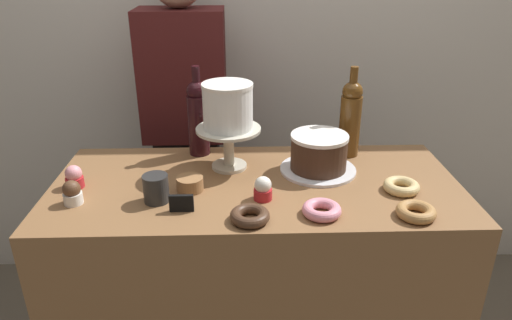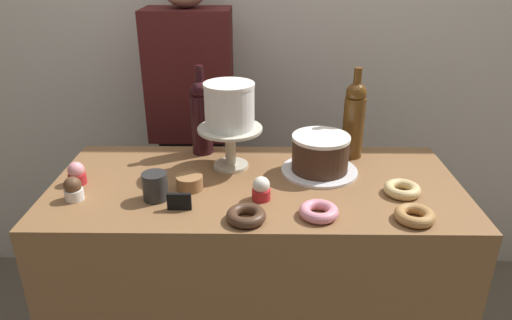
% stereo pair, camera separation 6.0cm
% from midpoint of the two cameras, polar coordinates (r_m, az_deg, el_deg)
% --- Properties ---
extents(back_wall, '(6.00, 0.05, 2.60)m').
position_cam_midpoint_polar(back_wall, '(2.25, -1.55, 16.15)').
color(back_wall, silver).
rests_on(back_wall, ground_plane).
extents(display_counter, '(1.32, 0.60, 0.93)m').
position_cam_midpoint_polar(display_counter, '(1.78, -1.01, -16.18)').
color(display_counter, brown).
rests_on(display_counter, ground_plane).
extents(cake_stand_pedestal, '(0.22, 0.22, 0.15)m').
position_cam_midpoint_polar(cake_stand_pedestal, '(1.59, -4.43, 2.32)').
color(cake_stand_pedestal, beige).
rests_on(cake_stand_pedestal, display_counter).
extents(white_layer_cake, '(0.17, 0.17, 0.15)m').
position_cam_midpoint_polar(white_layer_cake, '(1.55, -4.58, 6.55)').
color(white_layer_cake, white).
rests_on(white_layer_cake, cake_stand_pedestal).
extents(silver_serving_platter, '(0.26, 0.26, 0.01)m').
position_cam_midpoint_polar(silver_serving_platter, '(1.61, 6.45, -1.16)').
color(silver_serving_platter, white).
rests_on(silver_serving_platter, display_counter).
extents(chocolate_round_cake, '(0.19, 0.19, 0.12)m').
position_cam_midpoint_polar(chocolate_round_cake, '(1.58, 6.56, 1.00)').
color(chocolate_round_cake, '#3D2619').
rests_on(chocolate_round_cake, silver_serving_platter).
extents(wine_bottle_amber, '(0.08, 0.08, 0.33)m').
position_cam_midpoint_polar(wine_bottle_amber, '(1.70, 10.40, 5.14)').
color(wine_bottle_amber, '#5B3814').
rests_on(wine_bottle_amber, display_counter).
extents(wine_bottle_dark_red, '(0.08, 0.08, 0.33)m').
position_cam_midpoint_polar(wine_bottle_dark_red, '(1.70, -8.08, 5.29)').
color(wine_bottle_dark_red, black).
rests_on(wine_bottle_dark_red, display_counter).
extents(cupcake_strawberry, '(0.06, 0.06, 0.07)m').
position_cam_midpoint_polar(cupcake_strawberry, '(1.59, -22.25, -1.96)').
color(cupcake_strawberry, red).
rests_on(cupcake_strawberry, display_counter).
extents(cupcake_vanilla, '(0.06, 0.06, 0.07)m').
position_cam_midpoint_polar(cupcake_vanilla, '(1.41, -0.39, -3.54)').
color(cupcake_vanilla, red).
rests_on(cupcake_vanilla, display_counter).
extents(cupcake_chocolate, '(0.06, 0.06, 0.07)m').
position_cam_midpoint_polar(cupcake_chocolate, '(1.50, -22.52, -3.73)').
color(cupcake_chocolate, white).
rests_on(cupcake_chocolate, display_counter).
extents(donut_glazed, '(0.11, 0.11, 0.03)m').
position_cam_midpoint_polar(donut_glazed, '(1.52, 16.16, -3.11)').
color(donut_glazed, '#E0C17F').
rests_on(donut_glazed, display_counter).
extents(donut_chocolate, '(0.11, 0.11, 0.03)m').
position_cam_midpoint_polar(donut_chocolate, '(1.31, -2.09, -6.80)').
color(donut_chocolate, '#472D1E').
rests_on(donut_chocolate, display_counter).
extents(donut_pink, '(0.11, 0.11, 0.03)m').
position_cam_midpoint_polar(donut_pink, '(1.34, 6.70, -6.06)').
color(donut_pink, pink).
rests_on(donut_pink, display_counter).
extents(donut_maple, '(0.11, 0.11, 0.03)m').
position_cam_midpoint_polar(donut_maple, '(1.39, 17.69, -6.03)').
color(donut_maple, '#B27F47').
rests_on(donut_maple, display_counter).
extents(cookie_stack, '(0.08, 0.08, 0.04)m').
position_cam_midpoint_polar(cookie_stack, '(1.48, -9.19, -2.88)').
color(cookie_stack, olive).
rests_on(cookie_stack, display_counter).
extents(price_sign_chalkboard, '(0.07, 0.01, 0.05)m').
position_cam_midpoint_polar(price_sign_chalkboard, '(1.37, -10.30, -5.20)').
color(price_sign_chalkboard, black).
rests_on(price_sign_chalkboard, display_counter).
extents(coffee_cup_ceramic, '(0.08, 0.08, 0.09)m').
position_cam_midpoint_polar(coffee_cup_ceramic, '(1.43, -13.25, -3.39)').
color(coffee_cup_ceramic, '#282828').
rests_on(coffee_cup_ceramic, display_counter).
extents(barista_figure, '(0.36, 0.22, 1.60)m').
position_cam_midpoint_polar(barista_figure, '(2.14, -9.17, 2.63)').
color(barista_figure, black).
rests_on(barista_figure, ground_plane).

